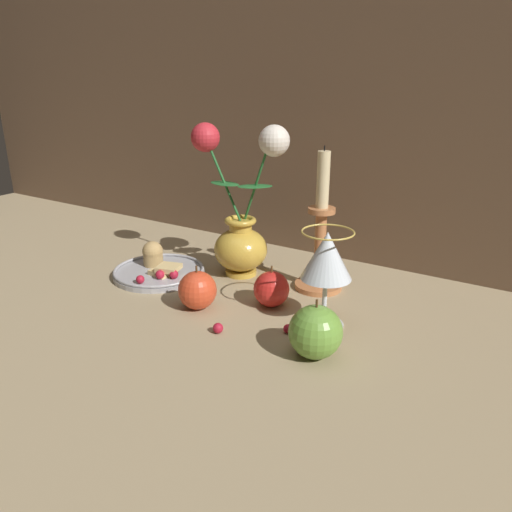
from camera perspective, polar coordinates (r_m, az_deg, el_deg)
name	(u,v)px	position (r m, az deg, el deg)	size (l,w,h in m)	color
ground_plane	(244,302)	(0.93, -1.42, -5.31)	(2.40, 2.40, 0.00)	#9E8966
vase	(240,221)	(1.02, -1.80, 3.97)	(0.21, 0.11, 0.31)	gold
plate_with_pastries	(158,268)	(1.07, -11.10, -1.40)	(0.19, 0.19, 0.06)	#A3A3A8
wine_glass	(326,260)	(0.81, 7.96, -0.41)	(0.09, 0.09, 0.17)	silver
candlestick	(320,242)	(0.96, 7.34, 1.59)	(0.09, 0.09, 0.28)	#B77042
apple_beside_vase	(271,289)	(0.90, 1.77, -3.80)	(0.07, 0.07, 0.08)	red
apple_near_glass	(197,290)	(0.90, -6.71, -3.90)	(0.07, 0.07, 0.08)	#D14223
apple_at_table_edge	(315,332)	(0.75, 6.81, -8.61)	(0.08, 0.08, 0.09)	#669938
berry_near_plate	(218,328)	(0.82, -4.37, -8.22)	(0.02, 0.02, 0.02)	#AD192D
berry_front_center	(288,329)	(0.82, 3.66, -8.30)	(0.02, 0.02, 0.02)	#AD192D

